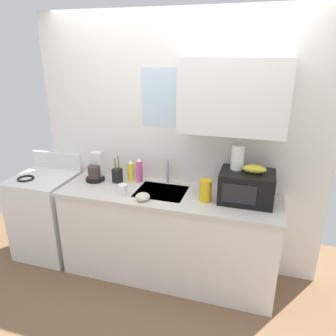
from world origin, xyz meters
TOP-DOWN VIEW (x-y plane):
  - kitchen_wall_assembly at (0.10, 0.31)m, footprint 2.84×0.42m
  - counter_unit at (-0.00, 0.00)m, footprint 2.07×0.63m
  - sink_faucet at (-0.07, 0.24)m, footprint 0.03×0.03m
  - stove_range at (-1.38, 0.00)m, footprint 0.60×0.60m
  - microwave at (0.70, 0.05)m, footprint 0.46×0.35m
  - banana_bunch at (0.75, 0.05)m, footprint 0.20×0.11m
  - paper_towel_roll at (0.60, 0.10)m, footprint 0.11×0.11m
  - coffee_maker at (-0.80, 0.11)m, footprint 0.19×0.21m
  - dish_soap_bottle_pink at (-0.35, 0.18)m, footprint 0.07×0.07m
  - dish_soap_bottle_yellow at (-0.45, 0.20)m, footprint 0.06×0.06m
  - cereal_canister at (0.36, -0.05)m, footprint 0.10×0.10m
  - mug_white at (-0.39, -0.14)m, footprint 0.08×0.08m
  - utensil_crock at (-0.57, 0.12)m, footprint 0.11×0.11m
  - small_bowl at (-0.17, -0.20)m, footprint 0.13×0.13m

SIDE VIEW (x-z plane):
  - stove_range at x=-1.38m, z-range -0.08..1.00m
  - counter_unit at x=0.00m, z-range 0.01..0.91m
  - small_bowl at x=-0.17m, z-range 0.90..0.96m
  - mug_white at x=-0.39m, z-range 0.90..0.99m
  - utensil_crock at x=-0.57m, z-range 0.83..1.11m
  - cereal_canister at x=0.36m, z-range 0.90..1.09m
  - dish_soap_bottle_yellow at x=-0.45m, z-range 0.89..1.11m
  - coffee_maker at x=-0.80m, z-range 0.86..1.14m
  - sink_faucet at x=-0.07m, z-range 0.90..1.14m
  - dish_soap_bottle_pink at x=-0.35m, z-range 0.89..1.15m
  - microwave at x=0.70m, z-range 0.90..1.17m
  - banana_bunch at x=0.75m, z-range 1.17..1.24m
  - paper_towel_roll at x=0.60m, z-range 1.17..1.39m
  - kitchen_wall_assembly at x=0.10m, z-range 0.11..2.61m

